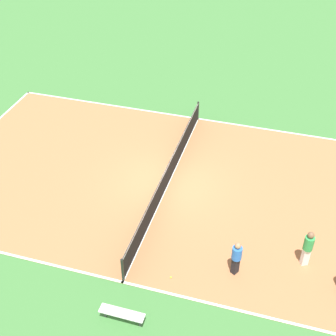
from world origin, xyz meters
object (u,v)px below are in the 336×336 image
object	(u,v)px
tennis_ball_midcourt	(171,277)
player_near_blue	(237,256)
bench	(122,314)
player_far_green	(308,246)
tennis_net	(168,174)

from	to	relation	value
tennis_ball_midcourt	player_near_blue	bearing A→B (deg)	113.15
bench	player_far_green	world-z (taller)	player_far_green
tennis_net	bench	world-z (taller)	tennis_net
bench	tennis_net	bearing A→B (deg)	94.50
bench	player_near_blue	world-z (taller)	player_near_blue
bench	player_near_blue	distance (m)	4.45
tennis_net	player_far_green	world-z (taller)	player_far_green
tennis_net	bench	distance (m)	7.26
bench	player_near_blue	size ratio (longest dim) A/B	1.01
tennis_net	player_near_blue	size ratio (longest dim) A/B	7.58
tennis_net	player_far_green	xyz separation A→B (m)	(3.05, 6.16, 0.37)
tennis_net	bench	size ratio (longest dim) A/B	7.50
bench	tennis_ball_midcourt	size ratio (longest dim) A/B	22.38
tennis_net	tennis_ball_midcourt	xyz separation A→B (m)	(5.09, 1.61, -0.52)
player_far_green	tennis_ball_midcourt	distance (m)	5.06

